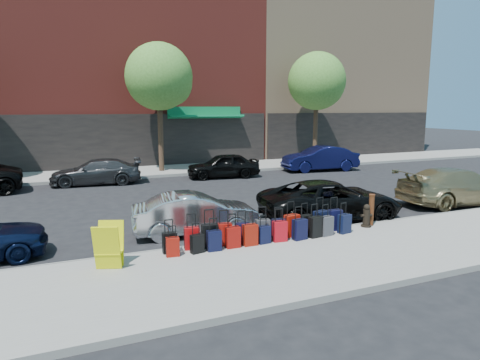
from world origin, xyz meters
name	(u,v)px	position (x,y,z in m)	size (l,w,h in m)	color
ground	(205,209)	(0.00, 0.00, 0.00)	(120.00, 120.00, 0.00)	black
sidewalk_near	(291,263)	(0.00, -6.50, 0.07)	(60.00, 4.00, 0.15)	gray
sidewalk_far	(152,171)	(0.00, 10.00, 0.07)	(60.00, 4.00, 0.15)	gray
curb_near	(255,240)	(0.00, -4.48, 0.07)	(60.00, 0.08, 0.15)	gray
curb_far	(159,176)	(0.00, 7.98, 0.07)	(60.00, 0.08, 0.15)	gray
building_center	(124,21)	(0.00, 17.99, 9.98)	(17.00, 12.85, 20.00)	maroon
building_right	(313,47)	(16.00, 17.99, 8.98)	(15.00, 12.12, 18.00)	tan
tree_center	(161,79)	(0.64, 9.50, 5.41)	(3.80, 3.80, 7.27)	black
tree_right	(319,83)	(11.14, 9.50, 5.41)	(3.80, 3.80, 7.27)	black
suitcase_front_0	(170,242)	(-2.56, -4.83, 0.42)	(0.36, 0.21, 0.86)	black
suitcase_front_1	(192,238)	(-1.96, -4.78, 0.45)	(0.42, 0.27, 0.94)	#A20A0C
suitcase_front_2	(210,236)	(-1.49, -4.85, 0.47)	(0.45, 0.28, 1.02)	black
suitcase_front_3	(224,234)	(-1.07, -4.81, 0.45)	(0.43, 0.29, 0.96)	maroon
suitcase_front_4	(242,233)	(-0.56, -4.84, 0.43)	(0.40, 0.26, 0.91)	black
suitcase_front_5	(263,230)	(0.07, -4.80, 0.44)	(0.42, 0.27, 0.94)	#3A3A3F
suitcase_front_6	(279,229)	(0.56, -4.82, 0.43)	(0.37, 0.21, 0.89)	black
suitcase_front_7	(292,226)	(0.99, -4.82, 0.47)	(0.45, 0.29, 1.01)	#991609
suitcase_front_8	(305,225)	(1.46, -4.78, 0.44)	(0.40, 0.25, 0.92)	black
suitcase_front_9	(321,222)	(1.97, -4.81, 0.48)	(0.46, 0.30, 1.05)	black
suitcase_front_10	(335,220)	(2.48, -4.78, 0.46)	(0.42, 0.24, 1.00)	black
suitcase_back_0	(173,247)	(-2.55, -5.11, 0.39)	(0.34, 0.22, 0.77)	maroon
suitcase_back_1	(197,244)	(-1.92, -5.11, 0.39)	(0.35, 0.25, 0.78)	black
suitcase_back_2	(214,241)	(-1.47, -5.12, 0.42)	(0.36, 0.22, 0.86)	black
suitcase_back_3	(233,237)	(-0.93, -5.07, 0.43)	(0.38, 0.23, 0.90)	maroon
suitcase_back_4	(250,235)	(-0.44, -5.08, 0.44)	(0.39, 0.23, 0.92)	maroon
suitcase_back_5	(264,235)	(-0.02, -5.08, 0.39)	(0.34, 0.21, 0.78)	black
suitcase_back_6	(280,231)	(0.46, -5.08, 0.43)	(0.40, 0.26, 0.91)	#AB0B15
suitcase_back_7	(300,229)	(1.04, -5.17, 0.44)	(0.42, 0.28, 0.94)	black
suitcase_back_8	(316,227)	(1.58, -5.14, 0.45)	(0.43, 0.28, 0.95)	black
suitcase_back_9	(326,226)	(1.94, -5.14, 0.43)	(0.41, 0.28, 0.91)	#3B3B40
suitcase_back_10	(344,224)	(2.57, -5.14, 0.43)	(0.42, 0.29, 0.90)	black
fire_hydrant	(366,216)	(3.62, -4.83, 0.48)	(0.36, 0.32, 0.71)	black
bollard	(371,209)	(3.84, -4.77, 0.66)	(0.18, 0.18, 0.99)	#38190C
display_rack	(109,246)	(-4.07, -5.29, 0.67)	(0.77, 0.81, 1.04)	#DBDB0C
car_near_1	(196,214)	(-1.30, -3.02, 0.63)	(1.32, 3.80, 1.25)	silver
car_near_2	(331,200)	(3.41, -3.23, 0.68)	(2.25, 4.87, 1.35)	black
car_near_3	(458,186)	(9.39, -3.22, 0.72)	(2.02, 4.98, 1.45)	tan
car_far_1	(96,172)	(-3.34, 7.09, 0.63)	(1.77, 4.36, 1.27)	#363639
car_far_2	(223,166)	(3.23, 6.55, 0.67)	(1.58, 3.93, 1.34)	black
car_far_3	(320,158)	(9.55, 6.67, 0.75)	(1.59, 4.55, 1.50)	#0D113B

